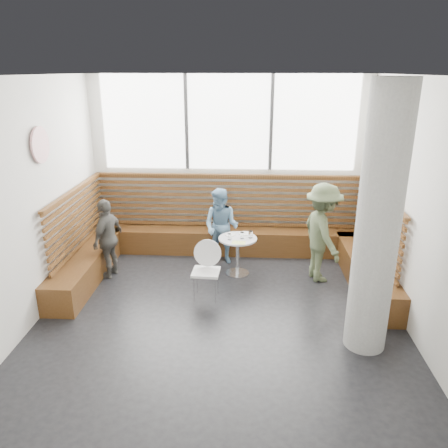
# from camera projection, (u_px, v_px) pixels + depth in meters

# --- Properties ---
(room) EXTENTS (5.00, 5.00, 3.20)m
(room) POSITION_uv_depth(u_px,v_px,m) (220.00, 206.00, 5.63)
(room) COLOR silver
(room) RESTS_ON ground
(booth) EXTENTS (5.00, 2.50, 1.44)m
(booth) POSITION_uv_depth(u_px,v_px,m) (226.00, 241.00, 7.69)
(booth) COLOR #472A11
(booth) RESTS_ON ground
(concrete_column) EXTENTS (0.50, 0.50, 3.20)m
(concrete_column) POSITION_uv_depth(u_px,v_px,m) (378.00, 224.00, 4.96)
(concrete_column) COLOR gray
(concrete_column) RESTS_ON ground
(wall_art) EXTENTS (0.03, 0.50, 0.50)m
(wall_art) POSITION_uv_depth(u_px,v_px,m) (40.00, 145.00, 5.90)
(wall_art) COLOR white
(wall_art) RESTS_ON room
(cafe_table) EXTENTS (0.63, 0.63, 0.65)m
(cafe_table) POSITION_uv_depth(u_px,v_px,m) (238.00, 248.00, 7.23)
(cafe_table) COLOR silver
(cafe_table) RESTS_ON ground
(cafe_chair) EXTENTS (0.42, 0.41, 0.87)m
(cafe_chair) POSITION_uv_depth(u_px,v_px,m) (206.00, 265.00, 6.51)
(cafe_chair) COLOR white
(cafe_chair) RESTS_ON ground
(adult_man) EXTENTS (0.85, 1.16, 1.61)m
(adult_man) POSITION_uv_depth(u_px,v_px,m) (322.00, 233.00, 6.95)
(adult_man) COLOR #4E5B3C
(adult_man) RESTS_ON ground
(child_back) EXTENTS (0.79, 0.71, 1.34)m
(child_back) POSITION_uv_depth(u_px,v_px,m) (221.00, 226.00, 7.63)
(child_back) COLOR #648DAE
(child_back) RESTS_ON ground
(child_left) EXTENTS (0.51, 0.83, 1.32)m
(child_left) POSITION_uv_depth(u_px,v_px,m) (108.00, 238.00, 7.13)
(child_left) COLOR #53514B
(child_left) RESTS_ON ground
(plate_near) EXTENTS (0.18, 0.18, 0.01)m
(plate_near) POSITION_uv_depth(u_px,v_px,m) (230.00, 235.00, 7.29)
(plate_near) COLOR white
(plate_near) RESTS_ON cafe_table
(plate_far) EXTENTS (0.20, 0.20, 0.01)m
(plate_far) POSITION_uv_depth(u_px,v_px,m) (245.00, 234.00, 7.33)
(plate_far) COLOR white
(plate_far) RESTS_ON cafe_table
(glass_left) EXTENTS (0.06, 0.06, 0.10)m
(glass_left) POSITION_uv_depth(u_px,v_px,m) (229.00, 237.00, 7.07)
(glass_left) COLOR white
(glass_left) RESTS_ON cafe_table
(glass_mid) EXTENTS (0.07, 0.07, 0.11)m
(glass_mid) POSITION_uv_depth(u_px,v_px,m) (242.00, 235.00, 7.13)
(glass_mid) COLOR white
(glass_mid) RESTS_ON cafe_table
(glass_right) EXTENTS (0.07, 0.07, 0.11)m
(glass_right) POSITION_uv_depth(u_px,v_px,m) (251.00, 234.00, 7.16)
(glass_right) COLOR white
(glass_right) RESTS_ON cafe_table
(menu_card) EXTENTS (0.23, 0.17, 0.00)m
(menu_card) POSITION_uv_depth(u_px,v_px,m) (239.00, 243.00, 6.97)
(menu_card) COLOR #A5C64C
(menu_card) RESTS_ON cafe_table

